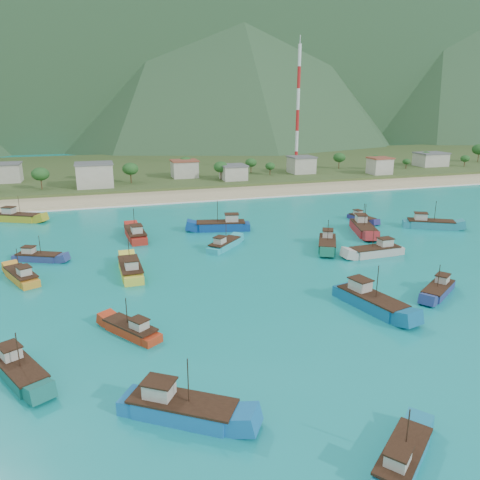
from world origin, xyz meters
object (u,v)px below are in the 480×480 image
object	(u,v)px
boat_3	(131,330)
boat_17	(17,218)
boat_4	(327,244)
boat_14	(402,460)
boat_5	(370,302)
boat_6	(224,245)
radio_tower	(298,110)
boat_15	(430,224)
boat_11	(376,252)
boat_19	(362,219)
boat_10	(363,229)
boat_22	(19,371)
boat_8	(38,258)
boat_9	(131,270)
boat_24	(136,235)
boat_18	(22,277)
boat_21	(180,409)
boat_23	(438,291)
boat_13	(222,226)

from	to	relation	value
boat_3	boat_17	size ratio (longest dim) A/B	0.74
boat_4	boat_14	bearing A→B (deg)	96.25
boat_5	boat_6	size ratio (longest dim) A/B	1.44
radio_tower	boat_15	bearing A→B (deg)	-92.14
radio_tower	boat_3	size ratio (longest dim) A/B	5.42
boat_11	boat_19	distance (m)	27.34
boat_4	boat_10	distance (m)	15.08
boat_10	boat_22	distance (m)	76.97
boat_5	boat_8	distance (m)	59.85
boat_9	boat_24	distance (m)	22.10
boat_11	boat_24	xyz separation A→B (m)	(-42.88, 25.47, 0.07)
boat_18	boat_22	size ratio (longest dim) A/B	0.97
boat_14	boat_19	size ratio (longest dim) A/B	1.01
radio_tower	boat_17	bearing A→B (deg)	-153.23
boat_11	boat_19	size ratio (longest dim) A/B	1.27
boat_19	boat_21	world-z (taller)	boat_21
boat_4	boat_11	distance (m)	9.75
boat_3	boat_23	size ratio (longest dim) A/B	0.97
boat_3	boat_10	distance (m)	63.25
boat_5	boat_22	world-z (taller)	boat_5
boat_17	boat_22	xyz separation A→B (m)	(9.59, -74.31, -0.14)
boat_13	boat_21	bearing A→B (deg)	173.81
boat_8	boat_17	world-z (taller)	boat_17
boat_4	boat_8	world-z (taller)	boat_4
boat_17	boat_24	xyz separation A→B (m)	(26.42, -24.20, 0.00)
boat_4	boat_23	bearing A→B (deg)	128.97
boat_10	boat_5	bearing A→B (deg)	77.36
boat_15	boat_24	world-z (taller)	boat_15
boat_15	boat_17	distance (m)	99.33
boat_19	boat_24	world-z (taller)	boat_24
boat_11	boat_22	xyz separation A→B (m)	(-59.71, -24.65, -0.07)
boat_9	boat_13	xyz separation A→B (m)	(22.33, 22.96, 0.13)
boat_3	boat_23	bearing A→B (deg)	-35.46
radio_tower	boat_22	bearing A→B (deg)	-125.12
boat_15	boat_17	bearing A→B (deg)	-82.08
boat_9	boat_14	bearing A→B (deg)	-72.55
boat_17	boat_24	world-z (taller)	boat_24
boat_14	boat_21	size ratio (longest dim) A/B	0.76
boat_4	boat_9	world-z (taller)	boat_9
boat_4	boat_21	distance (m)	57.61
boat_6	boat_18	xyz separation A→B (m)	(-36.64, -7.10, 0.02)
boat_9	boat_19	bearing A→B (deg)	18.82
boat_17	boat_22	world-z (taller)	boat_17
boat_5	boat_17	size ratio (longest dim) A/B	1.07
boat_5	boat_8	bearing A→B (deg)	-51.26
boat_10	boat_19	distance (m)	11.20
boat_4	boat_10	world-z (taller)	boat_10
boat_5	boat_13	xyz separation A→B (m)	(-9.27, 46.93, 0.04)
radio_tower	boat_10	distance (m)	88.92
boat_5	boat_22	xyz separation A→B (m)	(-45.62, -4.23, -0.21)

